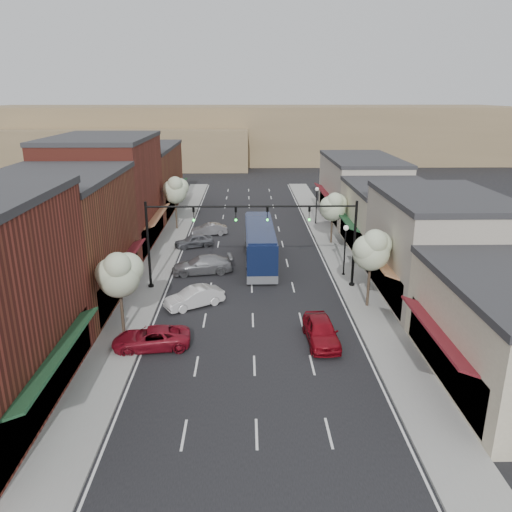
{
  "coord_description": "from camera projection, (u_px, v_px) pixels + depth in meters",
  "views": [
    {
      "loc": [
        -0.41,
        -29.02,
        14.74
      ],
      "look_at": [
        0.36,
        9.38,
        2.2
      ],
      "focal_mm": 35.0,
      "sensor_mm": 36.0,
      "label": 1
    }
  ],
  "objects": [
    {
      "name": "lamp_post_far",
      "position": [
        317.0,
        199.0,
        58.0
      ],
      "size": [
        0.44,
        0.44,
        4.44
      ],
      "color": "black",
      "rests_on": "ground"
    },
    {
      "name": "bldg_right_midnear",
      "position": [
        437.0,
        247.0,
        36.92
      ],
      "size": [
        9.14,
        12.1,
        7.9
      ],
      "color": "#A69E8F",
      "rests_on": "ground"
    },
    {
      "name": "hill_near",
      "position": [
        129.0,
        147.0,
        104.58
      ],
      "size": [
        50.0,
        20.0,
        8.0
      ],
      "primitive_type": "cube",
      "color": "#7A6647",
      "rests_on": "ground"
    },
    {
      "name": "bldg_left_far",
      "position": [
        140.0,
        179.0,
        64.82
      ],
      "size": [
        10.14,
        18.1,
        8.4
      ],
      "color": "brown",
      "rests_on": "ground"
    },
    {
      "name": "bldg_left_midnear",
      "position": [
        56.0,
        240.0,
        36.15
      ],
      "size": [
        10.14,
        14.1,
        9.4
      ],
      "color": "brown",
      "rests_on": "ground"
    },
    {
      "name": "hill_far",
      "position": [
        247.0,
        133.0,
        115.84
      ],
      "size": [
        120.0,
        30.0,
        12.0
      ],
      "primitive_type": "cube",
      "color": "#7A6647",
      "rests_on": "ground"
    },
    {
      "name": "parked_car_d",
      "position": [
        194.0,
        241.0,
        50.02
      ],
      "size": [
        4.19,
        2.97,
        1.32
      ],
      "primitive_type": "imported",
      "rotation": [
        0.0,
        0.0,
        -1.17
      ],
      "color": "slate",
      "rests_on": "ground"
    },
    {
      "name": "parked_car_e",
      "position": [
        209.0,
        229.0,
        54.32
      ],
      "size": [
        4.06,
        2.03,
        1.28
      ],
      "primitive_type": "imported",
      "rotation": [
        0.0,
        0.0,
        -1.39
      ],
      "color": "gray",
      "rests_on": "ground"
    },
    {
      "name": "tree_right_near",
      "position": [
        372.0,
        249.0,
        34.69
      ],
      "size": [
        2.85,
        2.65,
        5.95
      ],
      "color": "#47382B",
      "rests_on": "ground"
    },
    {
      "name": "parked_car_a",
      "position": [
        151.0,
        338.0,
        30.13
      ],
      "size": [
        4.93,
        2.77,
        1.3
      ],
      "primitive_type": "imported",
      "rotation": [
        0.0,
        0.0,
        -1.44
      ],
      "color": "maroon",
      "rests_on": "ground"
    },
    {
      "name": "tree_left_far",
      "position": [
        175.0,
        190.0,
        55.24
      ],
      "size": [
        2.85,
        2.65,
        6.13
      ],
      "color": "#47382B",
      "rests_on": "ground"
    },
    {
      "name": "curb_right",
      "position": [
        320.0,
        247.0,
        49.86
      ],
      "size": [
        0.25,
        73.0,
        0.17
      ],
      "primitive_type": "cube",
      "color": "gray",
      "rests_on": "ground"
    },
    {
      "name": "lamp_post_near",
      "position": [
        345.0,
        242.0,
        41.36
      ],
      "size": [
        0.44,
        0.44,
        4.44
      ],
      "color": "black",
      "rests_on": "ground"
    },
    {
      "name": "sidewalk_left",
      "position": [
        166.0,
        248.0,
        49.57
      ],
      "size": [
        2.8,
        73.0,
        0.15
      ],
      "primitive_type": "cube",
      "color": "gray",
      "rests_on": "ground"
    },
    {
      "name": "parked_car_c",
      "position": [
        202.0,
        265.0,
        42.77
      ],
      "size": [
        5.47,
        2.89,
        1.51
      ],
      "primitive_type": "imported",
      "rotation": [
        0.0,
        0.0,
        -1.42
      ],
      "color": "gray",
      "rests_on": "ground"
    },
    {
      "name": "curb_left",
      "position": [
        180.0,
        248.0,
        49.59
      ],
      "size": [
        0.25,
        73.0,
        0.17
      ],
      "primitive_type": "cube",
      "color": "gray",
      "rests_on": "ground"
    },
    {
      "name": "bldg_right_midfar",
      "position": [
        391.0,
        218.0,
        48.55
      ],
      "size": [
        9.14,
        12.1,
        6.4
      ],
      "color": "beige",
      "rests_on": "ground"
    },
    {
      "name": "bldg_left_midfar",
      "position": [
        106.0,
        193.0,
        49.23
      ],
      "size": [
        10.14,
        14.1,
        10.9
      ],
      "color": "maroon",
      "rests_on": "ground"
    },
    {
      "name": "signal_mast_right",
      "position": [
        324.0,
        231.0,
        38.44
      ],
      "size": [
        8.22,
        0.46,
        7.0
      ],
      "color": "black",
      "rests_on": "ground"
    },
    {
      "name": "parked_car_b",
      "position": [
        194.0,
        297.0,
        36.03
      ],
      "size": [
        4.46,
        3.53,
        1.42
      ],
      "primitive_type": "imported",
      "rotation": [
        0.0,
        0.0,
        -1.02
      ],
      "color": "silver",
      "rests_on": "ground"
    },
    {
      "name": "red_hatchback",
      "position": [
        321.0,
        331.0,
        30.77
      ],
      "size": [
        2.09,
        4.73,
        1.58
      ],
      "primitive_type": "imported",
      "rotation": [
        0.0,
        0.0,
        0.05
      ],
      "color": "maroon",
      "rests_on": "ground"
    },
    {
      "name": "bldg_right_far",
      "position": [
        360.0,
        188.0,
        61.71
      ],
      "size": [
        9.14,
        16.1,
        7.4
      ],
      "color": "#A69E8F",
      "rests_on": "ground"
    },
    {
      "name": "coach_bus",
      "position": [
        260.0,
        244.0,
        44.9
      ],
      "size": [
        2.67,
        11.6,
        3.54
      ],
      "rotation": [
        0.0,
        0.0,
        0.01
      ],
      "color": "#0E1839",
      "rests_on": "ground"
    },
    {
      "name": "ground",
      "position": [
        253.0,
        333.0,
        32.17
      ],
      "size": [
        160.0,
        160.0,
        0.0
      ],
      "primitive_type": "plane",
      "color": "black",
      "rests_on": "ground"
    },
    {
      "name": "tree_left_near",
      "position": [
        119.0,
        273.0,
        30.65
      ],
      "size": [
        2.85,
        2.65,
        5.69
      ],
      "color": "#47382B",
      "rests_on": "ground"
    },
    {
      "name": "sidewalk_right",
      "position": [
        334.0,
        247.0,
        49.89
      ],
      "size": [
        2.8,
        73.0,
        0.15
      ],
      "primitive_type": "cube",
      "color": "gray",
      "rests_on": "ground"
    },
    {
      "name": "signal_mast_left",
      "position": [
        178.0,
        232.0,
        38.23
      ],
      "size": [
        8.22,
        0.46,
        7.0
      ],
      "color": "black",
      "rests_on": "ground"
    },
    {
      "name": "tree_right_far",
      "position": [
        333.0,
        206.0,
        50.04
      ],
      "size": [
        2.85,
        2.65,
        5.43
      ],
      "color": "#47382B",
      "rests_on": "ground"
    }
  ]
}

